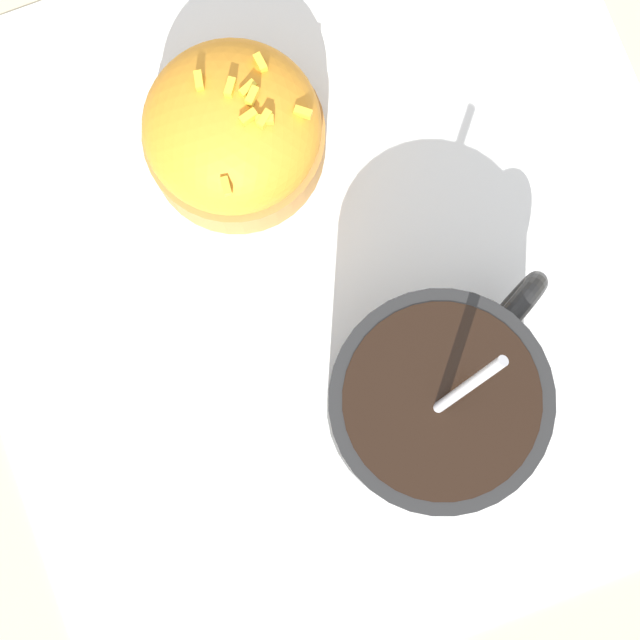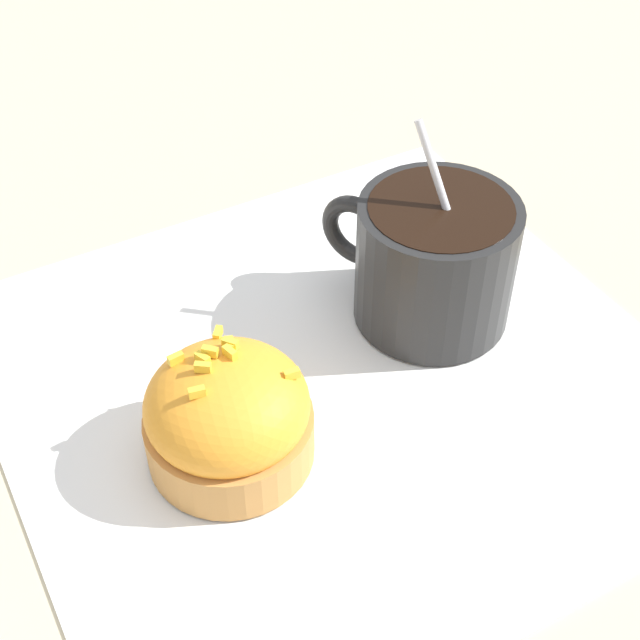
# 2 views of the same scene
# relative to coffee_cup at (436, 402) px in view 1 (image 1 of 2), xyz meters

# --- Properties ---
(ground_plane) EXTENTS (3.00, 3.00, 0.00)m
(ground_plane) POSITION_rel_coffee_cup_xyz_m (0.07, 0.01, -0.04)
(ground_plane) COLOR #C6B793
(paper_napkin) EXTENTS (0.36, 0.35, 0.00)m
(paper_napkin) POSITION_rel_coffee_cup_xyz_m (0.07, 0.01, -0.04)
(paper_napkin) COLOR white
(paper_napkin) RESTS_ON ground_plane
(coffee_cup) EXTENTS (0.08, 0.11, 0.11)m
(coffee_cup) POSITION_rel_coffee_cup_xyz_m (0.00, 0.00, 0.00)
(coffee_cup) COLOR black
(coffee_cup) RESTS_ON paper_napkin
(frosted_pastry) EXTENTS (0.08, 0.08, 0.06)m
(frosted_pastry) POSITION_rel_coffee_cup_xyz_m (0.14, 0.02, -0.01)
(frosted_pastry) COLOR #C18442
(frosted_pastry) RESTS_ON paper_napkin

